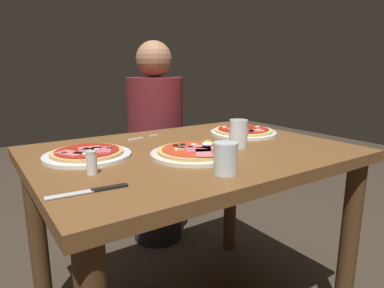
{
  "coord_description": "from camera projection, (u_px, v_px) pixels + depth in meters",
  "views": [
    {
      "loc": [
        -0.68,
        -0.99,
        1.03
      ],
      "look_at": [
        -0.03,
        -0.04,
        0.77
      ],
      "focal_mm": 31.21,
      "sensor_mm": 36.0,
      "label": 1
    }
  ],
  "objects": [
    {
      "name": "water_glass_near",
      "position": [
        225.0,
        161.0,
        0.94
      ],
      "size": [
        0.07,
        0.07,
        0.09
      ],
      "color": "silver",
      "rests_on": "dining_table"
    },
    {
      "name": "pizza_across_right",
      "position": [
        243.0,
        132.0,
        1.51
      ],
      "size": [
        0.3,
        0.3,
        0.03
      ],
      "color": "white",
      "rests_on": "dining_table"
    },
    {
      "name": "dining_table",
      "position": [
        192.0,
        179.0,
        1.26
      ],
      "size": [
        1.13,
        0.83,
        0.74
      ],
      "color": "brown",
      "rests_on": "ground"
    },
    {
      "name": "salt_shaker",
      "position": [
        92.0,
        163.0,
        0.93
      ],
      "size": [
        0.03,
        0.03,
        0.07
      ],
      "color": "white",
      "rests_on": "dining_table"
    },
    {
      "name": "water_glass_far",
      "position": [
        238.0,
        136.0,
        1.25
      ],
      "size": [
        0.07,
        0.07,
        0.1
      ],
      "color": "silver",
      "rests_on": "dining_table"
    },
    {
      "name": "pizza_foreground",
      "position": [
        194.0,
        152.0,
        1.14
      ],
      "size": [
        0.3,
        0.3,
        0.05
      ],
      "color": "silver",
      "rests_on": "dining_table"
    },
    {
      "name": "fork",
      "position": [
        141.0,
        138.0,
        1.42
      ],
      "size": [
        0.16,
        0.06,
        0.0
      ],
      "color": "silver",
      "rests_on": "dining_table"
    },
    {
      "name": "pizza_across_left",
      "position": [
        88.0,
        154.0,
        1.12
      ],
      "size": [
        0.29,
        0.29,
        0.03
      ],
      "color": "white",
      "rests_on": "dining_table"
    },
    {
      "name": "diner_person",
      "position": [
        156.0,
        150.0,
        1.96
      ],
      "size": [
        0.32,
        0.32,
        1.18
      ],
      "rotation": [
        0.0,
        0.0,
        3.14
      ],
      "color": "black",
      "rests_on": "ground"
    },
    {
      "name": "knife",
      "position": [
        94.0,
        190.0,
        0.81
      ],
      "size": [
        0.2,
        0.04,
        0.01
      ],
      "color": "silver",
      "rests_on": "dining_table"
    }
  ]
}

